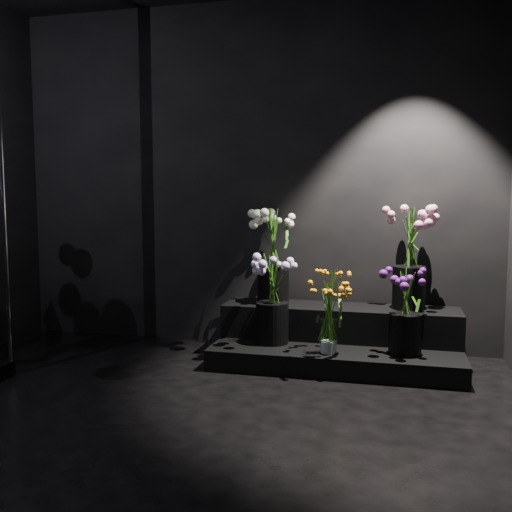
% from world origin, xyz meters
% --- Properties ---
extents(floor, '(4.00, 4.00, 0.00)m').
position_xyz_m(floor, '(0.00, 0.00, 0.00)').
color(floor, black).
rests_on(floor, ground).
extents(wall_back, '(4.00, 0.00, 4.00)m').
position_xyz_m(wall_back, '(0.00, 2.00, 1.40)').
color(wall_back, black).
rests_on(wall_back, floor).
extents(display_riser, '(1.79, 0.79, 0.40)m').
position_xyz_m(display_riser, '(0.78, 1.64, 0.16)').
color(display_riser, black).
rests_on(display_riser, floor).
extents(bouquet_orange_bells, '(0.33, 0.33, 0.57)m').
position_xyz_m(bouquet_orange_bells, '(0.74, 1.31, 0.45)').
color(bouquet_orange_bells, white).
rests_on(bouquet_orange_bells, display_riser).
extents(bouquet_lilac, '(0.40, 0.40, 0.67)m').
position_xyz_m(bouquet_lilac, '(0.30, 1.49, 0.53)').
color(bouquet_lilac, black).
rests_on(bouquet_lilac, display_riser).
extents(bouquet_purple, '(0.39, 0.39, 0.59)m').
position_xyz_m(bouquet_purple, '(1.26, 1.42, 0.49)').
color(bouquet_purple, black).
rests_on(bouquet_purple, display_riser).
extents(bouquet_cream_roses, '(0.45, 0.45, 0.78)m').
position_xyz_m(bouquet_cream_roses, '(0.25, 1.76, 0.85)').
color(bouquet_cream_roses, black).
rests_on(bouquet_cream_roses, display_riser).
extents(bouquet_pink_roses, '(0.40, 0.40, 0.75)m').
position_xyz_m(bouquet_pink_roses, '(1.28, 1.78, 0.83)').
color(bouquet_pink_roses, black).
rests_on(bouquet_pink_roses, display_riser).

